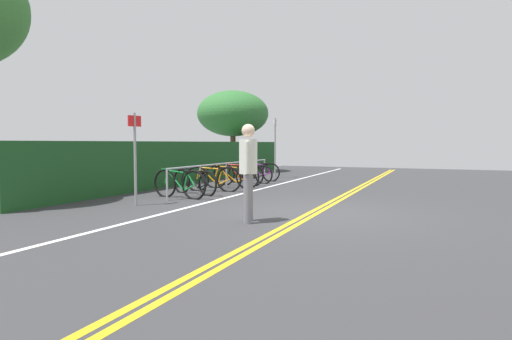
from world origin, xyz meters
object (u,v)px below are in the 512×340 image
object	(u,v)px
bicycle_0	(179,184)
sign_post_far	(275,142)
bicycle_6	(258,172)
bicycle_2	(213,179)
sign_post_near	(135,150)
bicycle_3	(231,177)
tree_mid	(233,114)
bike_rack	(226,169)
bicycle_1	(194,182)
bicycle_4	(238,174)
bicycle_5	(250,174)
pedestrian	(248,166)

from	to	relation	value
bicycle_0	sign_post_far	distance (m)	7.02
bicycle_6	bicycle_0	bearing A→B (deg)	-178.96
bicycle_2	sign_post_near	world-z (taller)	sign_post_near
bicycle_0	sign_post_near	distance (m)	1.75
bicycle_3	tree_mid	xyz separation A→B (m)	(7.04, 3.40, 2.46)
bike_rack	bicycle_1	bearing A→B (deg)	178.30
sign_post_far	bicycle_0	bearing A→B (deg)	-179.82
bicycle_4	bicycle_2	bearing A→B (deg)	-178.43
sign_post_far	sign_post_near	bearing A→B (deg)	178.95
bicycle_1	bicycle_6	distance (m)	4.55
bicycle_6	sign_post_near	xyz separation A→B (m)	(-6.89, 0.08, 0.92)
bicycle_5	bicycle_6	world-z (taller)	bicycle_6
bicycle_3	sign_post_near	world-z (taller)	sign_post_near
bicycle_1	bicycle_5	xyz separation A→B (m)	(3.61, -0.06, -0.02)
bicycle_6	sign_post_far	xyz separation A→B (m)	(1.54, -0.08, 1.10)
sign_post_far	bicycle_1	bearing A→B (deg)	179.49
bicycle_1	bicycle_3	distance (m)	1.88
bike_rack	sign_post_near	xyz separation A→B (m)	(-4.16, 0.15, 0.65)
bicycle_1	bicycle_5	distance (m)	3.61
bicycle_1	sign_post_far	size ratio (longest dim) A/B	0.71
bicycle_2	tree_mid	bearing A→B (deg)	22.32
sign_post_far	bicycle_4	bearing A→B (deg)	179.99
bicycle_3	pedestrian	bearing A→B (deg)	-150.75
sign_post_near	bicycle_3	bearing A→B (deg)	-4.09
bicycle_2	tree_mid	xyz separation A→B (m)	(8.05, 3.30, 2.45)
tree_mid	bicycle_5	bearing A→B (deg)	-148.42
bike_rack	bicycle_6	size ratio (longest dim) A/B	3.79
bicycle_2	sign_post_far	world-z (taller)	sign_post_far
sign_post_far	tree_mid	world-z (taller)	tree_mid
bicycle_1	bicycle_3	xyz separation A→B (m)	(1.87, -0.20, 0.02)
bicycle_3	tree_mid	bearing A→B (deg)	25.79
bicycle_6	bicycle_2	bearing A→B (deg)	-178.06
bicycle_1	sign_post_near	world-z (taller)	sign_post_near
bicycle_2	bicycle_6	distance (m)	3.69
bicycle_3	sign_post_near	bearing A→B (deg)	175.91
bike_rack	bicycle_1	world-z (taller)	bike_rack
bicycle_2	bicycle_6	bearing A→B (deg)	1.94
bicycle_6	tree_mid	distance (m)	5.94
bicycle_0	bike_rack	bearing A→B (deg)	0.48
bicycle_3	pedestrian	distance (m)	5.89
bicycle_1	bicycle_3	size ratio (longest dim) A/B	0.99
bicycle_1	sign_post_far	distance (m)	6.19
bicycle_1	sign_post_near	distance (m)	2.52
bicycle_5	bike_rack	bearing A→B (deg)	179.80
sign_post_far	bicycle_6	bearing A→B (deg)	177.18
bike_rack	sign_post_far	bearing A→B (deg)	-0.01
bicycle_3	bike_rack	bearing A→B (deg)	112.47
bicycle_0	sign_post_far	xyz separation A→B (m)	(6.94, 0.02, 1.07)
pedestrian	sign_post_far	xyz separation A→B (m)	(9.33, 3.01, 0.43)
bicycle_4	bicycle_6	xyz separation A→B (m)	(1.89, 0.08, -0.03)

